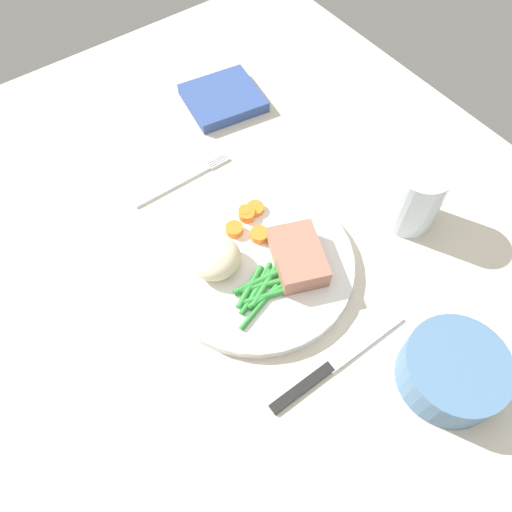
% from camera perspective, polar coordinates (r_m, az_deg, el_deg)
% --- Properties ---
extents(dining_table, '(1.20, 0.90, 0.02)m').
position_cam_1_polar(dining_table, '(0.66, 2.86, -2.62)').
color(dining_table, beige).
rests_on(dining_table, ground).
extents(dinner_plate, '(0.27, 0.27, 0.02)m').
position_cam_1_polar(dinner_plate, '(0.65, 0.00, -0.83)').
color(dinner_plate, white).
rests_on(dinner_plate, dining_table).
extents(meat_portion, '(0.11, 0.09, 0.03)m').
position_cam_1_polar(meat_portion, '(0.63, 4.98, -0.07)').
color(meat_portion, '#A86B56').
rests_on(meat_portion, dinner_plate).
extents(mashed_potatoes, '(0.06, 0.07, 0.04)m').
position_cam_1_polar(mashed_potatoes, '(0.63, -4.82, -0.27)').
color(mashed_potatoes, beige).
rests_on(mashed_potatoes, dinner_plate).
extents(carrot_slices, '(0.07, 0.07, 0.01)m').
position_cam_1_polar(carrot_slices, '(0.67, -0.93, 4.14)').
color(carrot_slices, orange).
rests_on(carrot_slices, dinner_plate).
extents(green_beans, '(0.07, 0.10, 0.01)m').
position_cam_1_polar(green_beans, '(0.62, 0.78, -3.94)').
color(green_beans, '#2D8C38').
rests_on(green_beans, dinner_plate).
extents(fork, '(0.01, 0.17, 0.00)m').
position_cam_1_polar(fork, '(0.75, -8.71, 8.85)').
color(fork, silver).
rests_on(fork, dining_table).
extents(knife, '(0.02, 0.21, 0.01)m').
position_cam_1_polar(knife, '(0.61, 9.39, -12.37)').
color(knife, black).
rests_on(knife, dining_table).
extents(water_glass, '(0.07, 0.07, 0.10)m').
position_cam_1_polar(water_glass, '(0.70, 18.19, 6.34)').
color(water_glass, silver).
rests_on(water_glass, dining_table).
extents(salad_bowl, '(0.12, 0.12, 0.05)m').
position_cam_1_polar(salad_bowl, '(0.61, 22.37, -12.40)').
color(salad_bowl, '#4C7299').
rests_on(salad_bowl, dining_table).
extents(napkin, '(0.13, 0.14, 0.02)m').
position_cam_1_polar(napkin, '(0.87, -3.94, 18.17)').
color(napkin, '#334C8C').
rests_on(napkin, dining_table).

